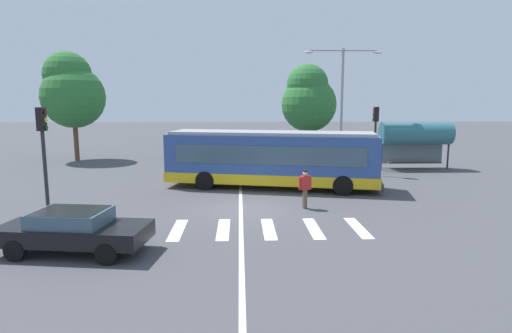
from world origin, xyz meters
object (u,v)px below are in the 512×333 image
(parked_car_blue, at_px, (285,149))
(traffic_light_far_corner, at_px, (375,129))
(twin_arm_street_lamp, at_px, (342,93))
(pedestrian_crossing_street, at_px, (305,187))
(traffic_light_near_corner, at_px, (43,145))
(parked_car_teal, at_px, (185,150))
(background_tree_left, at_px, (72,91))
(bus_stop_shelter, at_px, (416,134))
(parked_car_red, at_px, (220,150))
(foreground_sedan, at_px, (74,229))
(city_transit_bus, at_px, (271,159))
(parked_car_champagne, at_px, (253,149))
(background_tree_right, at_px, (308,99))

(parked_car_blue, xyz_separation_m, traffic_light_far_corner, (4.76, -8.21, 2.15))
(traffic_light_far_corner, relative_size, twin_arm_street_lamp, 0.52)
(pedestrian_crossing_street, height_order, traffic_light_near_corner, traffic_light_near_corner)
(parked_car_teal, height_order, background_tree_left, background_tree_left)
(bus_stop_shelter, bearing_deg, parked_car_teal, 161.42)
(traffic_light_near_corner, relative_size, twin_arm_street_lamp, 0.54)
(parked_car_red, bearing_deg, parked_car_blue, 6.76)
(pedestrian_crossing_street, height_order, parked_car_red, pedestrian_crossing_street)
(parked_car_teal, relative_size, traffic_light_near_corner, 1.04)
(parked_car_red, distance_m, traffic_light_near_corner, 18.24)
(foreground_sedan, height_order, traffic_light_near_corner, traffic_light_near_corner)
(pedestrian_crossing_street, xyz_separation_m, bus_stop_shelter, (9.28, 10.51, 1.45))
(city_transit_bus, relative_size, pedestrian_crossing_street, 6.80)
(foreground_sedan, bearing_deg, bus_stop_shelter, 42.18)
(parked_car_champagne, relative_size, traffic_light_near_corner, 1.02)
(city_transit_bus, height_order, background_tree_left, background_tree_left)
(parked_car_red, distance_m, bus_stop_shelter, 14.72)
(parked_car_blue, bearing_deg, traffic_light_near_corner, -122.58)
(parked_car_teal, bearing_deg, foreground_sedan, -92.03)
(city_transit_bus, height_order, traffic_light_near_corner, traffic_light_near_corner)
(city_transit_bus, xyz_separation_m, traffic_light_far_corner, (6.78, 3.61, 1.33))
(background_tree_right, bearing_deg, foreground_sedan, -113.38)
(background_tree_left, bearing_deg, pedestrian_crossing_street, -44.97)
(traffic_light_near_corner, bearing_deg, parked_car_teal, 79.61)
(pedestrian_crossing_street, bearing_deg, parked_car_champagne, 96.17)
(parked_car_red, distance_m, background_tree_right, 10.88)
(pedestrian_crossing_street, distance_m, bus_stop_shelter, 14.09)
(parked_car_red, bearing_deg, bus_stop_shelter, -20.81)
(foreground_sedan, distance_m, parked_car_teal, 21.19)
(pedestrian_crossing_street, distance_m, twin_arm_street_lamp, 13.08)
(foreground_sedan, xyz_separation_m, parked_car_red, (3.57, 20.82, 0.00))
(parked_car_teal, bearing_deg, traffic_light_far_corner, -31.62)
(pedestrian_crossing_street, xyz_separation_m, parked_car_champagne, (-1.77, 16.38, -0.20))
(twin_arm_street_lamp, xyz_separation_m, background_tree_left, (-20.22, 4.28, 0.29))
(foreground_sedan, relative_size, parked_car_teal, 1.02)
(foreground_sedan, xyz_separation_m, parked_car_champagne, (6.20, 21.50, 0.00))
(parked_car_blue, bearing_deg, city_transit_bus, -99.73)
(parked_car_teal, relative_size, background_tree_left, 0.54)
(city_transit_bus, relative_size, background_tree_left, 1.38)
(parked_car_red, relative_size, parked_car_blue, 1.00)
(parked_car_blue, bearing_deg, parked_car_teal, -178.03)
(city_transit_bus, bearing_deg, background_tree_left, 142.44)
(parked_car_champagne, xyz_separation_m, parked_car_blue, (2.67, -0.05, 0.00))
(parked_car_blue, height_order, background_tree_right, background_tree_right)
(pedestrian_crossing_street, xyz_separation_m, foreground_sedan, (-7.97, -5.12, -0.20))
(twin_arm_street_lamp, xyz_separation_m, background_tree_right, (-0.68, 10.16, -0.29))
(pedestrian_crossing_street, height_order, foreground_sedan, pedestrian_crossing_street)
(bus_stop_shelter, distance_m, background_tree_right, 12.82)
(parked_car_red, relative_size, twin_arm_street_lamp, 0.56)
(parked_car_champagne, bearing_deg, pedestrian_crossing_street, -83.83)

